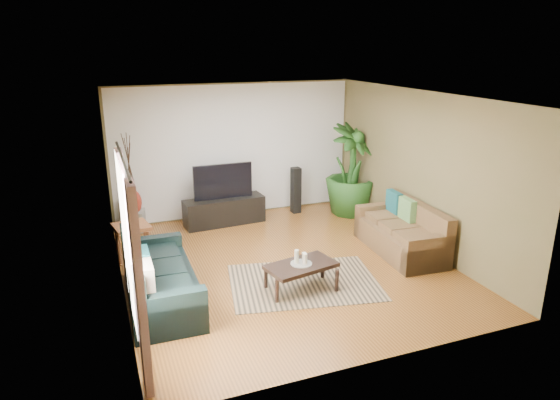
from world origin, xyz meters
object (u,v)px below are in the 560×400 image
sofa_right (401,228)px  speaker_left (205,198)px  speaker_right (296,190)px  sofa_left (160,273)px  side_table (133,241)px  tv_stand (224,211)px  coffee_table (301,277)px  television (223,181)px  vase (132,202)px  pedestal (134,221)px  potted_plant (351,170)px

sofa_right → speaker_left: (-2.78, 2.69, 0.06)m
sofa_right → speaker_right: (-0.86, 2.57, 0.06)m
sofa_left → side_table: size_ratio=3.59×
tv_stand → coffee_table: bearing=-88.2°
television → speaker_left: television is taller
speaker_right → coffee_table: bearing=-113.4°
tv_stand → vase: (-1.71, 0.26, 0.30)m
coffee_table → tv_stand: tv_stand is taller
sofa_right → television: bearing=-131.2°
pedestal → vase: bearing=0.0°
side_table → speaker_right: bearing=19.2°
sofa_left → pedestal: 2.99m
sofa_right → tv_stand: 3.46m
potted_plant → side_table: (-4.48, -0.73, -0.65)m
side_table → potted_plant: bearing=9.2°
sofa_left → sofa_right: (4.07, 0.29, 0.00)m
tv_stand → speaker_right: speaker_right is taller
speaker_right → vase: size_ratio=1.96×
potted_plant → pedestal: bearing=172.3°
coffee_table → potted_plant: bearing=38.1°
speaker_right → vase: bearing=175.9°
sofa_right → side_table: sofa_right is taller
sofa_right → pedestal: size_ratio=4.79×
speaker_left → pedestal: bearing=175.5°
vase → sofa_right: bearing=-32.9°
sofa_right → side_table: (-4.30, 1.38, -0.13)m
side_table → sofa_right: bearing=-17.8°
coffee_table → television: 3.22m
sofa_left → television: 3.21m
side_table → tv_stand: bearing=29.7°
potted_plant → side_table: size_ratio=3.22×
television → vase: bearing=172.1°
sofa_left → tv_stand: 3.17m
coffee_table → side_table: bearing=124.4°
speaker_left → side_table: size_ratio=1.67×
tv_stand → side_table: size_ratio=2.72×
coffee_table → pedestal: 3.93m
tv_stand → pedestal: tv_stand is taller
coffee_table → television: size_ratio=0.86×
coffee_table → tv_stand: bearing=83.8°
tv_stand → speaker_left: size_ratio=1.63×
potted_plant → tv_stand: bearing=172.9°
speaker_left → vase: 1.39m
potted_plant → side_table: bearing=-170.8°
pedestal → speaker_left: bearing=0.0°
sofa_right → speaker_right: 2.71m
speaker_right → potted_plant: potted_plant is taller
sofa_left → speaker_left: (1.30, 2.98, 0.06)m
coffee_table → television: bearing=83.8°
coffee_table → television: television is taller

